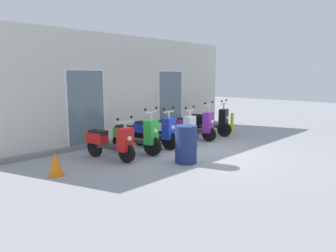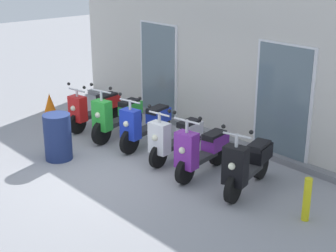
# 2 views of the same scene
# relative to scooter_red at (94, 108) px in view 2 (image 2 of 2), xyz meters

# --- Properties ---
(ground_plane) EXTENTS (40.00, 40.00, 0.00)m
(ground_plane) POSITION_rel_scooter_red_xyz_m (2.18, -1.20, -0.47)
(ground_plane) COLOR #939399
(storefront_facade) EXTENTS (9.47, 0.50, 3.40)m
(storefront_facade) POSITION_rel_scooter_red_xyz_m (2.18, 1.80, 1.17)
(storefront_facade) COLOR beige
(storefront_facade) RESTS_ON ground_plane
(scooter_red) EXTENTS (0.64, 1.56, 1.14)m
(scooter_red) POSITION_rel_scooter_red_xyz_m (0.00, 0.00, 0.00)
(scooter_red) COLOR black
(scooter_red) RESTS_ON ground_plane
(scooter_green) EXTENTS (0.71, 1.57, 1.29)m
(scooter_green) POSITION_rel_scooter_red_xyz_m (0.88, -0.01, 0.02)
(scooter_green) COLOR black
(scooter_green) RESTS_ON ground_plane
(scooter_blue) EXTENTS (0.67, 1.56, 1.24)m
(scooter_blue) POSITION_rel_scooter_red_xyz_m (1.71, 0.12, 0.03)
(scooter_blue) COLOR black
(scooter_blue) RESTS_ON ground_plane
(scooter_white) EXTENTS (0.61, 1.54, 1.20)m
(scooter_white) POSITION_rel_scooter_red_xyz_m (2.64, 0.12, 0.00)
(scooter_white) COLOR black
(scooter_white) RESTS_ON ground_plane
(scooter_purple) EXTENTS (0.65, 1.51, 1.29)m
(scooter_purple) POSITION_rel_scooter_red_xyz_m (3.47, -0.01, 0.01)
(scooter_purple) COLOR black
(scooter_purple) RESTS_ON ground_plane
(scooter_black) EXTENTS (0.73, 1.58, 1.29)m
(scooter_black) POSITION_rel_scooter_red_xyz_m (4.45, 0.11, 0.02)
(scooter_black) COLOR black
(scooter_black) RESTS_ON ground_plane
(trash_bin) EXTENTS (0.53, 0.53, 0.92)m
(trash_bin) POSITION_rel_scooter_red_xyz_m (1.09, -1.58, -0.01)
(trash_bin) COLOR navy
(trash_bin) RESTS_ON ground_plane
(traffic_cone) EXTENTS (0.32, 0.32, 0.52)m
(traffic_cone) POSITION_rel_scooter_red_xyz_m (-1.62, -0.25, -0.21)
(traffic_cone) COLOR orange
(traffic_cone) RESTS_ON ground_plane
(curb_bollard) EXTENTS (0.12, 0.12, 0.70)m
(curb_bollard) POSITION_rel_scooter_red_xyz_m (5.71, 0.01, -0.12)
(curb_bollard) COLOR yellow
(curb_bollard) RESTS_ON ground_plane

